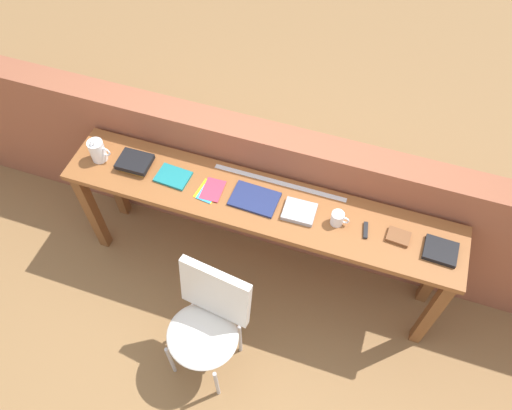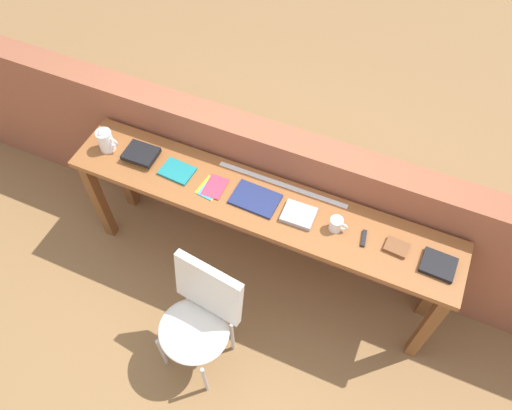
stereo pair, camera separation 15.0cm
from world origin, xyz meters
name	(u,v)px [view 1 (the left image)]	position (x,y,z in m)	size (l,w,h in m)	color
ground_plane	(245,304)	(0.00, 0.00, 0.00)	(40.00, 40.00, 0.00)	olive
brick_wall_back	(274,190)	(0.00, 0.64, 0.56)	(6.00, 0.20, 1.12)	#935138
sideboard	(259,213)	(0.00, 0.30, 0.74)	(2.50, 0.44, 0.88)	brown
chair_white_moulded	(207,321)	(-0.09, -0.39, 0.53)	(0.49, 0.51, 0.89)	silver
pitcher_white	(98,151)	(-1.07, 0.29, 0.96)	(0.14, 0.10, 0.18)	white
book_stack_leftmost	(135,163)	(-0.83, 0.31, 0.91)	(0.21, 0.17, 0.06)	gold
magazine_cycling	(173,177)	(-0.57, 0.30, 0.89)	(0.21, 0.15, 0.02)	#19757A
pamphlet_pile_colourful	(210,190)	(-0.31, 0.27, 0.88)	(0.16, 0.19, 0.01)	yellow
book_open_centre	(255,199)	(-0.03, 0.30, 0.89)	(0.29, 0.19, 0.02)	navy
book_grey_hardcover	(299,212)	(0.26, 0.29, 0.90)	(0.19, 0.16, 0.03)	#9E9EA3
mug	(338,218)	(0.49, 0.30, 0.92)	(0.11, 0.08, 0.09)	white
multitool_folded	(366,230)	(0.66, 0.29, 0.89)	(0.02, 0.11, 0.02)	black
leather_journal_brown	(398,237)	(0.85, 0.31, 0.89)	(0.13, 0.10, 0.02)	brown
book_repair_rightmost	(441,251)	(1.09, 0.29, 0.89)	(0.19, 0.16, 0.03)	black
ruler_metal_back_edge	(279,183)	(0.08, 0.47, 0.88)	(0.85, 0.03, 0.00)	silver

